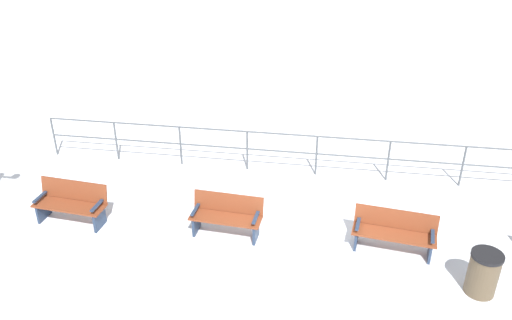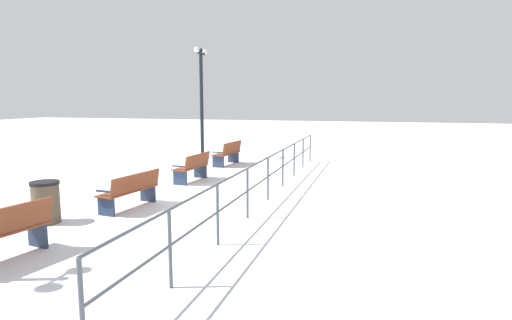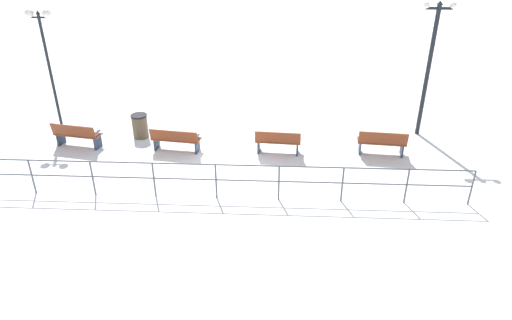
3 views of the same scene
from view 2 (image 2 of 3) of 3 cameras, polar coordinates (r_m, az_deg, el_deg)
name	(u,v)px [view 2 (image 2 of 3)]	position (r m, az deg, el deg)	size (l,w,h in m)	color
ground_plane	(160,193)	(11.83, -12.77, -4.28)	(80.00, 80.00, 0.00)	white
bench_nearest	(228,153)	(16.32, -3.78, 0.94)	(0.71, 1.61, 0.91)	brown
bench_second	(193,167)	(13.16, -8.50, -0.92)	(0.65, 1.53, 0.87)	brown
bench_third	(131,190)	(10.19, -16.49, -3.87)	(0.74, 1.70, 0.84)	brown
lamppost_near	(201,91)	(18.37, -7.35, 9.15)	(0.23, 1.08, 4.67)	black
waterfront_railing	(268,171)	(10.59, 1.62, -1.52)	(0.05, 14.08, 1.09)	#4C5156
trash_bin	(46,202)	(9.66, -26.41, -5.09)	(0.57, 0.57, 0.86)	brown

